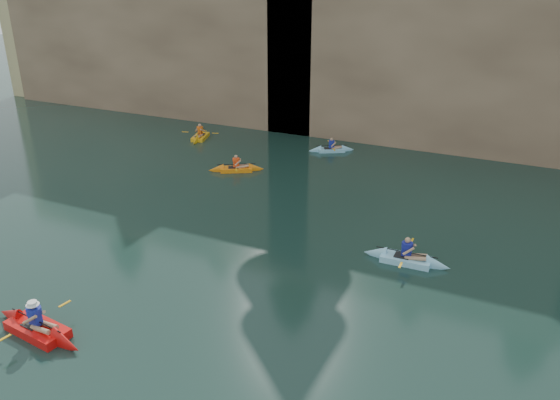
% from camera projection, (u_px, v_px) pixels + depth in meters
% --- Properties ---
extents(ground, '(160.00, 160.00, 0.00)m').
position_uv_depth(ground, '(238.00, 364.00, 14.80)').
color(ground, black).
rests_on(ground, ground).
extents(cliff, '(70.00, 16.00, 12.00)m').
position_uv_depth(cliff, '(454.00, 33.00, 37.42)').
color(cliff, tan).
rests_on(cliff, ground).
extents(cliff_slab_west, '(26.00, 2.40, 10.56)m').
position_uv_depth(cliff_slab_west, '(152.00, 41.00, 39.59)').
color(cliff_slab_west, '#9C7B5E').
rests_on(cliff_slab_west, ground).
extents(cliff_slab_center, '(24.00, 2.40, 11.40)m').
position_uv_depth(cliff_slab_center, '(467.00, 52.00, 30.58)').
color(cliff_slab_center, '#9C7B5E').
rests_on(cliff_slab_center, ground).
extents(sea_cave_west, '(4.50, 1.00, 4.00)m').
position_uv_depth(sea_cave_west, '(173.00, 90.00, 39.51)').
color(sea_cave_west, black).
rests_on(sea_cave_west, ground).
extents(sea_cave_center, '(3.50, 1.00, 3.20)m').
position_uv_depth(sea_cave_center, '(357.00, 115.00, 34.03)').
color(sea_cave_center, black).
rests_on(sea_cave_center, ground).
extents(main_kayaker, '(3.68, 2.44, 1.34)m').
position_uv_depth(main_kayaker, '(37.00, 328.00, 16.00)').
color(main_kayaker, red).
rests_on(main_kayaker, ground).
extents(kayaker_orange, '(2.90, 2.10, 1.13)m').
position_uv_depth(kayaker_orange, '(236.00, 169.00, 29.16)').
color(kayaker_orange, orange).
rests_on(kayaker_orange, ground).
extents(kayaker_ltblue_near, '(3.20, 2.46, 1.25)m').
position_uv_depth(kayaker_ltblue_near, '(406.00, 259.00, 19.94)').
color(kayaker_ltblue_near, '#93D8F6').
rests_on(kayaker_ltblue_near, ground).
extents(kayaker_yellow, '(2.32, 3.06, 1.22)m').
position_uv_depth(kayaker_yellow, '(200.00, 136.00, 34.87)').
color(kayaker_yellow, '#FFB015').
rests_on(kayaker_yellow, ground).
extents(kayaker_ltblue_mid, '(2.67, 1.98, 1.04)m').
position_uv_depth(kayaker_ltblue_mid, '(331.00, 149.00, 32.37)').
color(kayaker_ltblue_mid, '#8BCDE9').
rests_on(kayaker_ltblue_mid, ground).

